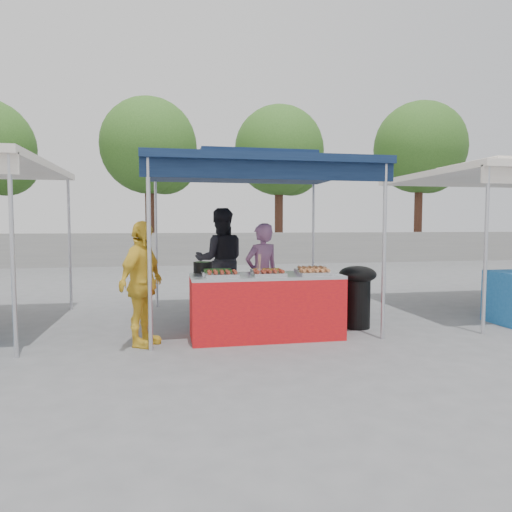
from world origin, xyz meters
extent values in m
plane|color=slate|center=(0.00, 0.00, 0.00)|extent=(80.00, 80.00, 0.00)
cube|color=gray|center=(0.00, 11.00, 0.60)|extent=(40.00, 0.25, 1.20)
cylinder|color=silver|center=(-1.50, -0.50, 1.15)|extent=(0.05, 0.05, 2.30)
cylinder|color=silver|center=(1.50, -0.50, 1.15)|extent=(0.05, 0.05, 2.30)
cylinder|color=silver|center=(-1.50, 2.50, 1.15)|extent=(0.05, 0.05, 2.30)
cylinder|color=silver|center=(1.50, 2.50, 1.15)|extent=(0.05, 0.05, 2.30)
cube|color=#112345|center=(0.00, 1.00, 2.35)|extent=(3.20, 3.20, 0.10)
cube|color=#112345|center=(0.00, 1.00, 2.48)|extent=(1.65, 1.65, 0.18)
cube|color=#112345|center=(0.00, -0.50, 2.20)|extent=(3.20, 0.04, 0.25)
cylinder|color=silver|center=(-3.00, -0.50, 1.15)|extent=(0.05, 0.05, 2.30)
cylinder|color=silver|center=(-3.00, 2.50, 1.15)|extent=(0.05, 0.05, 2.30)
cylinder|color=silver|center=(3.00, -0.50, 1.15)|extent=(0.05, 0.05, 2.30)
cylinder|color=silver|center=(3.00, 2.50, 1.15)|extent=(0.05, 0.05, 2.30)
cube|color=silver|center=(4.50, 1.00, 2.35)|extent=(3.20, 3.20, 0.10)
cube|color=silver|center=(4.50, 1.00, 2.48)|extent=(1.65, 1.65, 0.18)
sphere|color=#366421|center=(-7.49, 13.28, 3.88)|extent=(2.51, 2.51, 2.51)
cylinder|color=#45261A|center=(-2.01, 12.72, 2.07)|extent=(0.36, 0.36, 4.14)
sphere|color=#366421|center=(-2.01, 12.72, 4.62)|extent=(3.79, 3.79, 3.79)
sphere|color=#366421|center=(-1.41, 12.92, 4.03)|extent=(2.60, 2.60, 2.60)
cylinder|color=#45261A|center=(3.43, 13.31, 2.10)|extent=(0.36, 0.36, 4.21)
sphere|color=#366421|center=(3.43, 13.31, 4.69)|extent=(3.85, 3.85, 3.85)
sphere|color=#366421|center=(4.03, 13.51, 4.09)|extent=(2.65, 2.65, 2.65)
cylinder|color=#45261A|center=(9.92, 13.07, 2.24)|extent=(0.36, 0.36, 4.47)
sphere|color=#366421|center=(9.92, 13.07, 4.98)|extent=(4.09, 4.09, 4.09)
sphere|color=#366421|center=(10.52, 13.27, 4.34)|extent=(2.81, 2.81, 2.81)
cube|color=red|center=(0.00, -0.10, 0.40)|extent=(2.00, 0.80, 0.81)
cube|color=silver|center=(0.00, -0.10, 0.83)|extent=(2.00, 0.80, 0.04)
cube|color=silver|center=(-0.62, -0.34, 0.88)|extent=(0.42, 0.30, 0.05)
cube|color=maroon|center=(-0.62, -0.34, 0.91)|extent=(0.35, 0.25, 0.02)
cube|color=silver|center=(-0.01, -0.34, 0.88)|extent=(0.42, 0.30, 0.05)
cube|color=maroon|center=(-0.01, -0.34, 0.91)|extent=(0.35, 0.25, 0.02)
cube|color=silver|center=(0.60, -0.34, 0.88)|extent=(0.42, 0.30, 0.05)
cube|color=#BB7140|center=(0.60, -0.34, 0.91)|extent=(0.35, 0.25, 0.02)
cube|color=silver|center=(-0.64, -0.02, 0.88)|extent=(0.42, 0.30, 0.05)
cube|color=#2D5D20|center=(-0.64, -0.02, 0.91)|extent=(0.35, 0.25, 0.02)
cube|color=silver|center=(0.04, 0.01, 0.88)|extent=(0.42, 0.30, 0.05)
cube|color=gold|center=(0.04, 0.01, 0.91)|extent=(0.35, 0.25, 0.02)
cube|color=silver|center=(0.66, -0.01, 0.88)|extent=(0.42, 0.30, 0.05)
cube|color=#BB7140|center=(0.66, -0.01, 0.91)|extent=(0.35, 0.25, 0.02)
cylinder|color=black|center=(-0.81, 0.26, 0.93)|extent=(0.26, 0.26, 0.15)
cylinder|color=silver|center=(-0.13, -0.30, 0.90)|extent=(0.08, 0.08, 0.10)
cylinder|color=black|center=(1.44, 0.19, 0.37)|extent=(0.38, 0.38, 0.74)
ellipsoid|color=black|center=(1.44, 0.19, 0.80)|extent=(0.55, 0.55, 0.25)
cube|color=#1542AE|center=(-0.38, 0.66, 0.16)|extent=(0.53, 0.37, 0.32)
cube|color=#1542AE|center=(0.35, 0.63, 0.14)|extent=(0.48, 0.33, 0.29)
cube|color=#1542AE|center=(0.35, 0.63, 0.42)|extent=(0.45, 0.31, 0.27)
imported|color=#935D8A|center=(0.09, 0.60, 0.77)|extent=(0.66, 0.55, 1.54)
imported|color=black|center=(-0.40, 1.75, 0.90)|extent=(0.89, 0.71, 1.80)
imported|color=yellow|center=(-1.61, -0.24, 0.78)|extent=(0.76, 0.99, 1.57)
camera|label=1|loc=(-1.27, -6.04, 1.52)|focal=32.00mm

